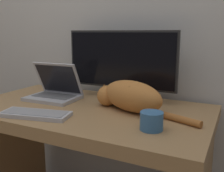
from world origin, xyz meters
name	(u,v)px	position (x,y,z in m)	size (l,w,h in m)	color
wall_back	(119,8)	(0.00, 0.78, 1.30)	(6.40, 0.06, 2.60)	silver
desk	(86,136)	(0.00, 0.36, 0.58)	(1.31, 0.72, 0.75)	#A37A4C
monitor	(120,64)	(0.10, 0.58, 0.97)	(0.67, 0.18, 0.41)	#282828
laptop	(55,92)	(-0.26, 0.43, 0.80)	(0.30, 0.23, 0.22)	#B7B7BC
external_keyboard	(35,114)	(-0.13, 0.12, 0.76)	(0.35, 0.19, 0.02)	#BCBCC1
cat	(129,96)	(0.24, 0.41, 0.83)	(0.57, 0.27, 0.16)	#C67A38
coffee_mug	(152,121)	(0.42, 0.20, 0.79)	(0.10, 0.10, 0.08)	teal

